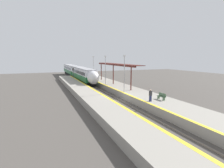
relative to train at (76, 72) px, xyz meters
The scene contains 13 objects.
ground_plane 31.12m from the train, 90.00° to the right, with size 120.00×120.00×0.00m, color #4C4742.
rail_left 31.13m from the train, 91.33° to the right, with size 0.08×90.00×0.15m, color slate.
rail_right 31.13m from the train, 88.67° to the right, with size 0.08×90.00×0.15m, color slate.
train is the anchor object (origin of this frame).
platform_right 31.36m from the train, 82.48° to the right, with size 4.87×64.00×1.05m.
platform_left 31.29m from the train, 96.44° to the right, with size 3.68×64.00×1.05m.
platform_bench 36.70m from the train, 82.85° to the right, with size 0.44×1.50×0.89m.
person_waiting 36.74m from the train, 85.99° to the right, with size 0.36×0.22×1.60m.
railway_signal 6.07m from the train, 109.28° to the right, with size 0.28×0.28×3.93m.
lamppost_near 29.81m from the train, 85.76° to the right, with size 0.36×0.20×6.09m.
lamppost_mid 20.90m from the train, 83.93° to the right, with size 0.36×0.20×6.09m.
lamppost_far 12.10m from the train, 79.35° to the right, with size 0.36×0.20×6.09m.
station_canopy 21.35m from the train, 77.53° to the right, with size 2.02×19.06×4.38m.
Camera 1 is at (-10.52, -24.31, 6.70)m, focal length 28.00 mm.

